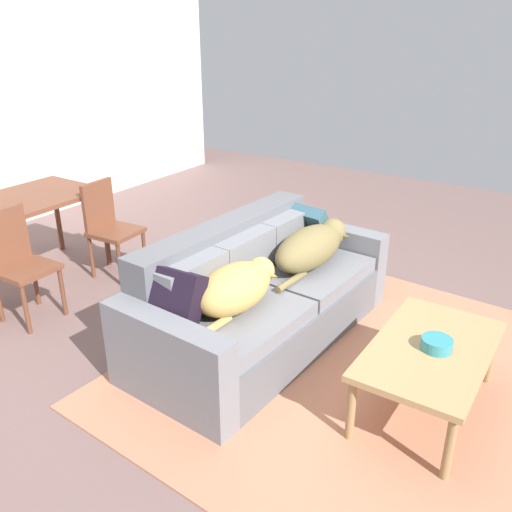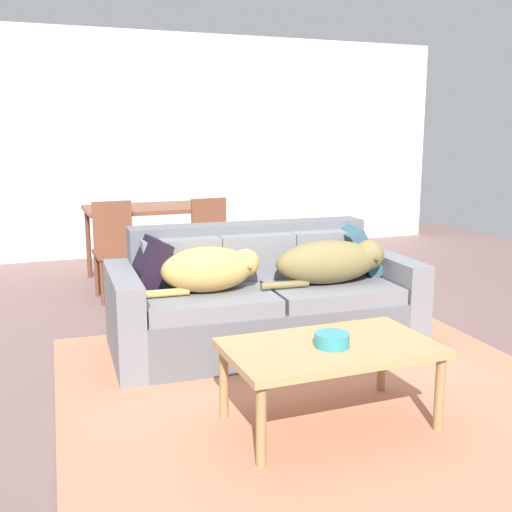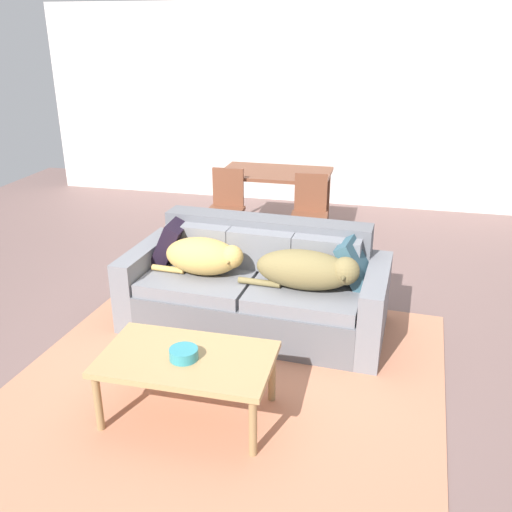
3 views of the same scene
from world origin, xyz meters
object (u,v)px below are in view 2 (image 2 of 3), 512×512
at_px(bowl_on_coffee_table, 332,340).
at_px(couch, 262,301).
at_px(coffee_table, 330,353).
at_px(dining_chair_near_left, 115,245).
at_px(throw_pillow_by_right_arm, 359,251).
at_px(dining_chair_near_right, 213,239).
at_px(dining_table, 151,214).
at_px(dog_on_left_cushion, 210,269).
at_px(throw_pillow_by_left_arm, 148,265).
at_px(dog_on_right_cushion, 332,261).

bearing_deg(bowl_on_coffee_table, couch, 83.68).
distance_m(coffee_table, dining_chair_near_left, 3.09).
distance_m(throw_pillow_by_right_arm, dining_chair_near_right, 1.84).
xyz_separation_m(coffee_table, dining_table, (-0.17, 3.59, 0.29)).
height_order(coffee_table, dining_chair_near_right, dining_chair_near_right).
xyz_separation_m(dining_table, dining_chair_near_right, (0.50, -0.54, -0.21)).
distance_m(couch, coffee_table, 1.32).
xyz_separation_m(dog_on_left_cushion, dining_chair_near_left, (-0.35, 1.83, -0.13)).
bearing_deg(dining_chair_near_right, bowl_on_coffee_table, -100.49).
bearing_deg(bowl_on_coffee_table, coffee_table, 76.84).
bearing_deg(bowl_on_coffee_table, dog_on_left_cushion, 102.16).
distance_m(couch, throw_pillow_by_left_arm, 0.85).
xyz_separation_m(bowl_on_coffee_table, dining_chair_near_left, (-0.62, 3.06, 0.01)).
height_order(dog_on_left_cushion, dining_chair_near_right, dining_chair_near_right).
relative_size(dog_on_right_cushion, bowl_on_coffee_table, 5.25).
height_order(bowl_on_coffee_table, dining_table, dining_table).
xyz_separation_m(throw_pillow_by_left_arm, bowl_on_coffee_table, (0.64, -1.44, -0.15)).
bearing_deg(bowl_on_coffee_table, dining_table, 92.56).
bearing_deg(dining_chair_near_left, dining_table, 50.11).
bearing_deg(couch, coffee_table, -92.88).
distance_m(coffee_table, dining_table, 3.61).
bearing_deg(dining_table, throw_pillow_by_right_arm, -63.97).
height_order(throw_pillow_by_left_arm, dining_table, throw_pillow_by_left_arm).
height_order(throw_pillow_by_right_arm, dining_table, throw_pillow_by_right_arm).
relative_size(dog_on_left_cushion, throw_pillow_by_left_arm, 2.11).
distance_m(dog_on_left_cushion, bowl_on_coffee_table, 1.27).
bearing_deg(throw_pillow_by_right_arm, dog_on_left_cushion, -174.16).
relative_size(couch, bowl_on_coffee_table, 12.20).
height_order(dog_on_left_cushion, dog_on_right_cushion, dog_on_right_cushion).
relative_size(dining_table, dining_chair_near_left, 1.46).
relative_size(coffee_table, dining_chair_near_right, 1.24).
bearing_deg(coffee_table, throw_pillow_by_right_arm, 54.67).
bearing_deg(dog_on_left_cushion, dining_table, 90.82).
height_order(throw_pillow_by_right_arm, dining_chair_near_right, dining_chair_near_right).
distance_m(throw_pillow_by_right_arm, dining_chair_near_left, 2.32).
relative_size(throw_pillow_by_right_arm, dining_chair_near_right, 0.43).
relative_size(dog_on_left_cushion, dining_chair_near_left, 0.88).
bearing_deg(dining_chair_near_left, throw_pillow_by_left_arm, -91.89).
relative_size(dining_chair_near_left, dining_chair_near_right, 1.01).
bearing_deg(throw_pillow_by_left_arm, dining_table, 77.55).
height_order(throw_pillow_by_left_arm, bowl_on_coffee_table, throw_pillow_by_left_arm).
distance_m(throw_pillow_by_left_arm, bowl_on_coffee_table, 1.59).
bearing_deg(dining_table, dog_on_left_cushion, -92.47).
xyz_separation_m(dog_on_left_cushion, throw_pillow_by_left_arm, (-0.38, 0.22, 0.01)).
height_order(dog_on_left_cushion, dining_table, same).
bearing_deg(throw_pillow_by_right_arm, throw_pillow_by_left_arm, 176.71).
bearing_deg(dog_on_left_cushion, dining_chair_near_right, 75.36).
relative_size(dog_on_right_cushion, throw_pillow_by_left_arm, 2.54).
relative_size(coffee_table, dining_chair_near_left, 1.22).
distance_m(couch, dining_chair_near_right, 1.76).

